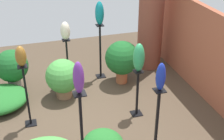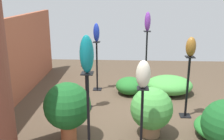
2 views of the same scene
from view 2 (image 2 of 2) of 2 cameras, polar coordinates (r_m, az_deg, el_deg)
ground_plane at (r=5.37m, az=3.66°, el=-8.45°), size 8.00×8.00×0.00m
brick_wall_back at (r=5.56m, az=-21.72°, el=1.09°), size 5.60×0.12×1.79m
pedestal_jade at (r=5.27m, az=-5.59°, el=-4.11°), size 0.20×0.20×0.92m
pedestal_bronze at (r=5.05m, az=16.04°, el=-4.16°), size 0.20×0.20×1.17m
pedestal_ivory at (r=3.81m, az=6.44°, el=-11.76°), size 0.20×0.20×1.02m
pedestal_violet at (r=6.30m, az=7.42°, el=1.56°), size 0.20×0.20×1.41m
pedestal_teal at (r=3.72m, az=-5.13°, el=-10.54°), size 0.20×0.20×1.24m
pedestal_cobalt at (r=6.22m, az=-3.28°, el=0.39°), size 0.20×0.20×1.18m
art_vase_jade at (r=5.05m, az=-5.83°, el=4.01°), size 0.21×0.20×0.52m
art_vase_bronze at (r=4.84m, az=16.80°, el=4.85°), size 0.18×0.18×0.35m
art_vase_ivory at (r=3.52m, az=6.83°, el=-0.92°), size 0.19×0.20×0.38m
art_vase_violet at (r=6.13m, az=7.76°, el=10.44°), size 0.15×0.14×0.44m
art_vase_teal at (r=3.41m, az=-5.52°, el=3.45°), size 0.18×0.19×0.50m
art_vase_cobalt at (r=6.04m, az=-3.41°, el=8.15°), size 0.13×0.14×0.42m
potted_plant_walkway_edge at (r=4.30m, az=8.59°, el=-8.52°), size 0.69×0.69×0.82m
potted_plant_mid_right at (r=4.12m, az=-9.69°, el=-7.90°), size 0.73×0.73×0.96m
foliage_bed_east at (r=6.25m, az=12.38°, el=-3.18°), size 0.94×1.06×0.40m
foliage_bed_center at (r=6.09m, az=3.87°, el=-3.42°), size 0.69×0.65×0.38m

